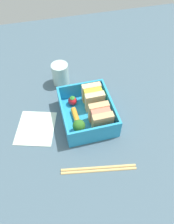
# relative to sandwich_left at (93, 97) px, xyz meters

# --- Properties ---
(ground_plane) EXTENTS (1.20, 1.20, 0.02)m
(ground_plane) POSITION_rel_sandwich_left_xyz_m (0.04, -0.03, -0.05)
(ground_plane) COLOR #435B6A
(bento_tray) EXTENTS (0.17, 0.14, 0.01)m
(bento_tray) POSITION_rel_sandwich_left_xyz_m (0.04, -0.03, -0.04)
(bento_tray) COLOR #2694C8
(bento_tray) RESTS_ON ground_plane
(bento_rim) EXTENTS (0.17, 0.14, 0.05)m
(bento_rim) POSITION_rel_sandwich_left_xyz_m (0.04, -0.03, -0.01)
(bento_rim) COLOR #2694C8
(bento_rim) RESTS_ON bento_tray
(sandwich_left) EXTENTS (0.06, 0.06, 0.06)m
(sandwich_left) POSITION_rel_sandwich_left_xyz_m (0.00, 0.00, 0.00)
(sandwich_left) COLOR beige
(sandwich_left) RESTS_ON bento_tray
(sandwich_center_left) EXTENTS (0.06, 0.06, 0.06)m
(sandwich_center_left) POSITION_rel_sandwich_left_xyz_m (0.08, 0.00, 0.00)
(sandwich_center_left) COLOR tan
(sandwich_center_left) RESTS_ON bento_tray
(strawberry_far_left) EXTENTS (0.03, 0.03, 0.03)m
(strawberry_far_left) POSITION_rel_sandwich_left_xyz_m (-0.02, -0.06, -0.02)
(strawberry_far_left) COLOR red
(strawberry_far_left) RESTS_ON bento_tray
(carrot_stick_far_left) EXTENTS (0.05, 0.02, 0.02)m
(carrot_stick_far_left) POSITION_rel_sandwich_left_xyz_m (0.04, -0.06, -0.02)
(carrot_stick_far_left) COLOR orange
(carrot_stick_far_left) RESTS_ON bento_tray
(broccoli_floret) EXTENTS (0.03, 0.03, 0.04)m
(broccoli_floret) POSITION_rel_sandwich_left_xyz_m (0.09, -0.06, -0.00)
(broccoli_floret) COLOR #84BC69
(broccoli_floret) RESTS_ON bento_tray
(chopstick_pair) EXTENTS (0.05, 0.19, 0.01)m
(chopstick_pair) POSITION_rel_sandwich_left_xyz_m (0.20, -0.04, -0.04)
(chopstick_pair) COLOR tan
(chopstick_pair) RESTS_ON ground_plane
(drinking_glass) EXTENTS (0.05, 0.05, 0.07)m
(drinking_glass) POSITION_rel_sandwich_left_xyz_m (-0.13, -0.07, -0.01)
(drinking_glass) COLOR silver
(drinking_glass) RESTS_ON ground_plane
(folded_napkin) EXTENTS (0.14, 0.13, 0.00)m
(folded_napkin) POSITION_rel_sandwich_left_xyz_m (0.03, -0.18, -0.04)
(folded_napkin) COLOR silver
(folded_napkin) RESTS_ON ground_plane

